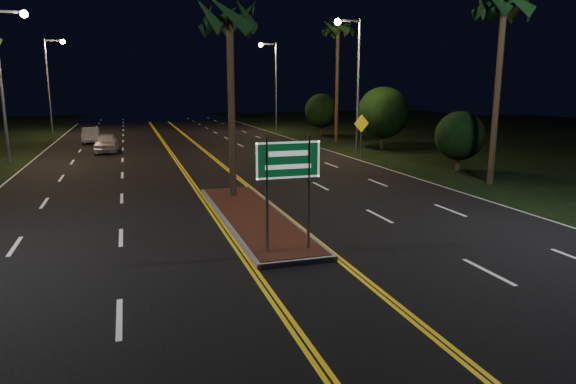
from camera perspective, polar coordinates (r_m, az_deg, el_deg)
name	(u,v)px	position (r m, az deg, el deg)	size (l,w,h in m)	color
ground	(324,293)	(12.06, 4.07, -11.09)	(120.00, 120.00, 0.00)	black
grass_right	(544,141)	(49.33, 26.58, 5.06)	(40.00, 110.00, 0.01)	black
median_island	(253,217)	(18.39, -3.92, -2.75)	(2.25, 10.25, 0.17)	gray
highway_sign	(288,171)	(13.94, 0.01, 2.37)	(1.80, 0.08, 3.20)	gray
streetlight_left_mid	(7,69)	(34.95, -28.79, 11.93)	(1.91, 0.44, 9.00)	gray
streetlight_left_far	(52,75)	(54.72, -24.77, 11.70)	(1.91, 0.44, 9.00)	gray
streetlight_right_mid	(353,71)	(35.54, 7.28, 13.21)	(1.91, 0.44, 9.00)	gray
streetlight_right_far	(273,76)	(54.37, -1.73, 12.75)	(1.91, 0.44, 9.00)	gray
palm_median	(229,18)	(21.39, -6.52, 18.64)	(2.40, 2.40, 8.30)	#382819
palm_right_near	(504,6)	(26.49, 22.90, 18.53)	(2.40, 2.40, 9.30)	#382819
palm_right_far	(338,30)	(43.96, 5.58, 17.50)	(2.40, 2.40, 10.30)	#382819
shrub_near	(460,136)	(30.16, 18.53, 5.93)	(2.70, 2.70, 3.30)	#382819
shrub_mid	(383,113)	(38.86, 10.52, 8.66)	(3.78, 3.78, 4.62)	#382819
shrub_far	(322,111)	(49.73, 3.78, 9.00)	(3.24, 3.24, 3.96)	#382819
car_near	(106,141)	(39.07, -19.57, 5.32)	(2.00, 4.66, 1.55)	silver
car_far	(91,134)	(46.37, -21.07, 6.06)	(1.86, 4.34, 1.45)	silver
warning_sign	(361,129)	(34.73, 8.15, 6.94)	(1.16, 0.26, 2.80)	gray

